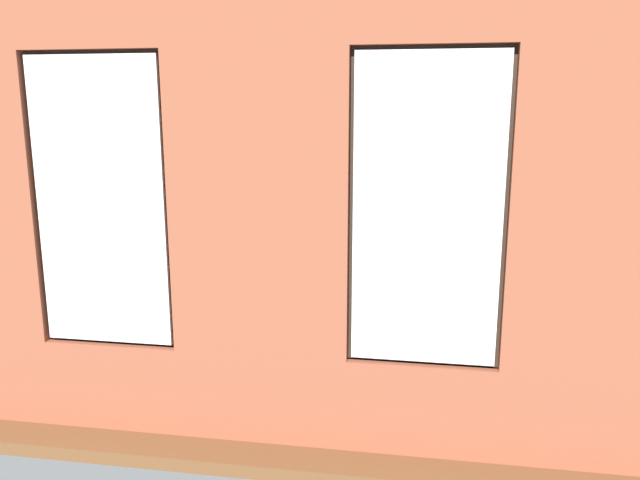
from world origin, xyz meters
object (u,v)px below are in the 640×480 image
Objects in this scene: remote_black at (318,287)px; papasan_chair at (261,242)px; tv_flatscreen at (80,234)px; potted_plant_mid_room_small at (382,278)px; cup_ceramic at (341,290)px; potted_plant_corner_near_left at (553,227)px; remote_silver at (369,288)px; media_console at (84,280)px; couch_by_window at (250,358)px; couch_left at (570,299)px; potted_plant_foreground_right at (162,235)px; coffee_table at (332,296)px; potted_plant_near_tv at (76,283)px.

papasan_chair reaches higher than remote_black.
tv_flatscreen reaches higher than potted_plant_mid_room_small.
cup_ceramic is 0.07× the size of potted_plant_corner_near_left.
cup_ceramic reaches higher than remote_silver.
media_console is at bearing 90.00° from tv_flatscreen.
couch_by_window is 3.59× the size of potted_plant_mid_room_small.
couch_left is at bearing 156.78° from papasan_chair.
couch_by_window and couch_left have the same top height.
cup_ceramic is at bearing 141.87° from potted_plant_foreground_right.
potted_plant_foreground_right reaches higher than papasan_chair.
potted_plant_foreground_right is (3.39, -1.45, 0.11)m from potted_plant_mid_room_small.
potted_plant_foreground_right is at bearing -99.80° from media_console.
potted_plant_corner_near_left reaches higher than couch_left.
coffee_table is at bearing -49.06° from cup_ceramic.
potted_plant_foreground_right is at bearing 53.03° from remote_silver.
potted_plant_corner_near_left is (-5.89, -1.78, -0.07)m from tv_flatscreen.
tv_flatscreen reaches higher than remote_black.
potted_plant_foreground_right is at bearing -84.98° from potted_plant_near_tv.
media_console is 1.05× the size of papasan_chair.
couch_left is 2.09m from potted_plant_mid_room_small.
potted_plant_corner_near_left is 2.70× the size of potted_plant_mid_room_small.
potted_plant_foreground_right is at bearing -38.13° from cup_ceramic.
papasan_chair is at bearing -34.71° from potted_plant_mid_room_small.
couch_left is at bearing -171.18° from coffee_table.
remote_black is at bearing -38.40° from cup_ceramic.
potted_plant_mid_room_small is at bearing -112.45° from cup_ceramic.
tv_flatscreen is (0.00, -0.00, 0.58)m from media_console.
papasan_chair is (-1.87, -1.55, 0.21)m from media_console.
cup_ceramic is at bearing -171.12° from potted_plant_near_tv.
couch_left is 10.50× the size of remote_silver.
tv_flatscreen is (3.03, -0.41, 0.41)m from remote_black.
potted_plant_foreground_right is at bearing -99.81° from tv_flatscreen.
potted_plant_near_tv reaches higher than cup_ceramic.
media_console is (3.03, -0.41, -0.17)m from remote_black.
tv_flatscreen is 0.83× the size of papasan_chair.
potted_plant_corner_near_left is (-3.12, -4.01, 0.43)m from couch_by_window.
couch_by_window is 5.10m from potted_plant_corner_near_left.
cup_ceramic is at bearing 123.53° from papasan_chair.
couch_by_window reaches higher than cup_ceramic.
papasan_chair reaches higher than media_console.
tv_flatscreen reaches higher than media_console.
papasan_chair is 0.82× the size of potted_plant_corner_near_left.
media_console is (3.32, -0.63, -0.21)m from cup_ceramic.
tv_flatscreen reaches higher than couch_left.
cup_ceramic is 2.80m from potted_plant_near_tv.
media_console is 0.58m from tv_flatscreen.
cup_ceramic is 0.63× the size of remote_black.
potted_plant_foreground_right is at bearing 99.42° from remote_black.
papasan_chair reaches higher than potted_plant_mid_room_small.
potted_plant_corner_near_left reaches higher than cup_ceramic.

